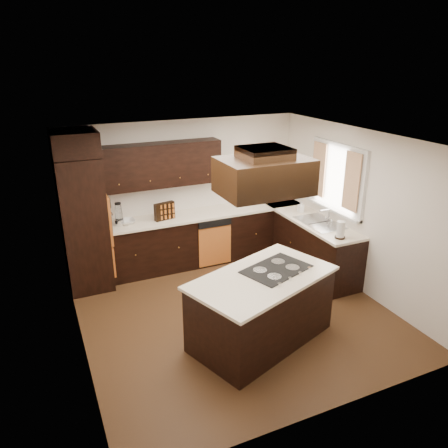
{
  "coord_description": "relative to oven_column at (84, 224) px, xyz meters",
  "views": [
    {
      "loc": [
        -2.37,
        -4.91,
        3.48
      ],
      "look_at": [
        0.1,
        0.6,
        1.15
      ],
      "focal_mm": 35.0,
      "sensor_mm": 36.0,
      "label": 1
    }
  ],
  "objects": [
    {
      "name": "soap_bottle",
      "position": [
        3.58,
        -0.58,
        -0.04
      ],
      "size": [
        0.09,
        0.09,
        0.2
      ],
      "primitive_type": "imported",
      "rotation": [
        0.0,
        0.0,
        -0.03
      ],
      "color": "silver",
      "rests_on": "countertop_right"
    },
    {
      "name": "curtain_right",
      "position": [
        3.79,
        -0.74,
        0.64
      ],
      "size": [
        0.02,
        0.34,
        0.9
      ],
      "primitive_type": "cube",
      "color": "#F7DFBA",
      "rests_on": "wall_right"
    },
    {
      "name": "blender_base",
      "position": [
        0.55,
        0.08,
        -0.09
      ],
      "size": [
        0.15,
        0.15,
        0.1
      ],
      "primitive_type": "cylinder",
      "color": "silver",
      "rests_on": "countertop_back"
    },
    {
      "name": "countertop_right",
      "position": [
        3.56,
        -0.8,
        -0.16
      ],
      "size": [
        0.63,
        2.4,
        0.04
      ],
      "primitive_type": "cube",
      "color": "#F2E3C9",
      "rests_on": "base_cabinets_right"
    },
    {
      "name": "mixing_bowl",
      "position": [
        0.67,
        0.09,
        -0.11
      ],
      "size": [
        0.29,
        0.29,
        0.07
      ],
      "primitive_type": "imported",
      "rotation": [
        0.0,
        0.0,
        0.06
      ],
      "color": "silver",
      "rests_on": "countertop_back"
    },
    {
      "name": "cooktop",
      "position": [
        2.07,
        -2.32,
        -0.13
      ],
      "size": [
        0.98,
        0.82,
        0.01
      ],
      "primitive_type": "cube",
      "rotation": [
        0.0,
        0.0,
        0.35
      ],
      "color": "black",
      "rests_on": "island_top"
    },
    {
      "name": "paper_towel",
      "position": [
        3.47,
        -1.81,
        -0.01
      ],
      "size": [
        0.16,
        0.16,
        0.27
      ],
      "primitive_type": "cylinder",
      "rotation": [
        0.0,
        0.0,
        0.33
      ],
      "color": "silver",
      "rests_on": "countertop_right"
    },
    {
      "name": "island",
      "position": [
        1.81,
        -2.41,
        -0.62
      ],
      "size": [
        2.01,
        1.52,
        0.88
      ],
      "primitive_type": "cube",
      "rotation": [
        0.0,
        0.0,
        0.35
      ],
      "color": "black",
      "rests_on": "floor"
    },
    {
      "name": "countertop_back",
      "position": [
        1.81,
        0.08,
        -0.16
      ],
      "size": [
        2.93,
        0.63,
        0.04
      ],
      "primitive_type": "cube",
      "color": "#F2E3C9",
      "rests_on": "base_cabinets_back"
    },
    {
      "name": "blender_pitcher",
      "position": [
        0.55,
        0.08,
        0.09
      ],
      "size": [
        0.13,
        0.13,
        0.26
      ],
      "primitive_type": "cone",
      "color": "silver",
      "rests_on": "blender_base"
    },
    {
      "name": "floor",
      "position": [
        1.78,
        -1.71,
        -1.07
      ],
      "size": [
        4.2,
        4.2,
        0.02
      ],
      "primitive_type": "cube",
      "color": "brown",
      "rests_on": "ground"
    },
    {
      "name": "oven_column",
      "position": [
        0.0,
        0.0,
        0.0
      ],
      "size": [
        0.65,
        0.75,
        2.12
      ],
      "primitive_type": "cube",
      "color": "black",
      "rests_on": "floor"
    },
    {
      "name": "spice_rack",
      "position": [
        1.3,
        0.04,
        0.01
      ],
      "size": [
        0.36,
        0.17,
        0.29
      ],
      "primitive_type": "cube",
      "rotation": [
        0.0,
        0.0,
        0.24
      ],
      "color": "black",
      "rests_on": "countertop_back"
    },
    {
      "name": "curtain_left",
      "position": [
        3.79,
        -1.57,
        0.64
      ],
      "size": [
        0.02,
        0.34,
        0.9
      ],
      "primitive_type": "cube",
      "color": "#F7DFBA",
      "rests_on": "wall_right"
    },
    {
      "name": "wall_front",
      "position": [
        1.78,
        -3.81,
        0.19
      ],
      "size": [
        4.2,
        0.02,
        2.5
      ],
      "primitive_type": "cube",
      "color": "silver",
      "rests_on": "ground"
    },
    {
      "name": "range_hood",
      "position": [
        1.88,
        -2.25,
        1.1
      ],
      "size": [
        1.05,
        0.72,
        0.42
      ],
      "primitive_type": "cube",
      "color": "black",
      "rests_on": "ceiling"
    },
    {
      "name": "base_cabinets_back",
      "position": [
        1.81,
        0.09,
        -0.62
      ],
      "size": [
        2.93,
        0.6,
        0.88
      ],
      "primitive_type": "cube",
      "color": "black",
      "rests_on": "floor"
    },
    {
      "name": "sink_rim",
      "position": [
        3.58,
        -1.16,
        -0.14
      ],
      "size": [
        0.52,
        0.84,
        0.01
      ],
      "primitive_type": "cube",
      "color": "silver",
      "rests_on": "countertop_right"
    },
    {
      "name": "ceiling",
      "position": [
        1.78,
        -1.71,
        1.45
      ],
      "size": [
        4.2,
        4.2,
        0.02
      ],
      "primitive_type": "cube",
      "color": "silver",
      "rests_on": "ground"
    },
    {
      "name": "window_pane",
      "position": [
        3.87,
        -1.16,
        0.59
      ],
      "size": [
        0.0,
        1.2,
        1.0
      ],
      "primitive_type": "cube",
      "color": "white",
      "rests_on": "wall_right"
    },
    {
      "name": "base_cabinets_right",
      "position": [
        3.58,
        -0.8,
        -0.62
      ],
      "size": [
        0.6,
        2.4,
        0.88
      ],
      "primitive_type": "cube",
      "color": "black",
      "rests_on": "floor"
    },
    {
      "name": "upper_cabinets",
      "position": [
        1.34,
        0.23,
        0.75
      ],
      "size": [
        2.0,
        0.34,
        0.72
      ],
      "primitive_type": "cube",
      "color": "black",
      "rests_on": "wall_back"
    },
    {
      "name": "wall_left",
      "position": [
        -0.33,
        -1.71,
        0.19
      ],
      "size": [
        0.02,
        4.2,
        2.5
      ],
      "primitive_type": "cube",
      "color": "silver",
      "rests_on": "ground"
    },
    {
      "name": "wall_back",
      "position": [
        1.78,
        0.4,
        0.19
      ],
      "size": [
        4.2,
        0.02,
        2.5
      ],
      "primitive_type": "cube",
      "color": "silver",
      "rests_on": "ground"
    },
    {
      "name": "wall_oven_face",
      "position": [
        0.35,
        0.0,
        0.06
      ],
      "size": [
        0.05,
        0.62,
        0.78
      ],
      "primitive_type": "cube",
      "color": "orange",
      "rests_on": "oven_column"
    },
    {
      "name": "hood_duct",
      "position": [
        1.88,
        -2.25,
        1.38
      ],
      "size": [
        0.55,
        0.5,
        0.13
      ],
      "primitive_type": "cube",
      "color": "black",
      "rests_on": "ceiling"
    },
    {
      "name": "island_top",
      "position": [
        1.81,
        -2.41,
        -0.16
      ],
      "size": [
        2.09,
        1.6,
        0.04
      ],
      "primitive_type": "cube",
      "rotation": [
        0.0,
        0.0,
        0.35
      ],
      "color": "#F2E3C9",
      "rests_on": "island"
    },
    {
      "name": "wall_right",
      "position": [
        3.88,
        -1.71,
        0.19
      ],
      "size": [
        0.02,
        4.2,
        2.5
      ],
      "primitive_type": "cube",
      "color": "silver",
      "rests_on": "ground"
    },
    {
      "name": "window_frame",
      "position": [
        3.85,
        -1.16,
        0.59
      ],
      "size": [
        0.06,
        1.32,
        1.12
      ],
      "primitive_type": "cube",
      "color": "silver",
      "rests_on": "wall_right"
    },
    {
      "name": "dishwasher_front",
      "position": [
        2.1,
        -0.2,
        -0.66
      ],
      "size": [
        0.6,
        0.05,
        0.72
      ],
      "primitive_type": "cube",
      "color": "orange",
      "rests_on": "floor"
    }
  ]
}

